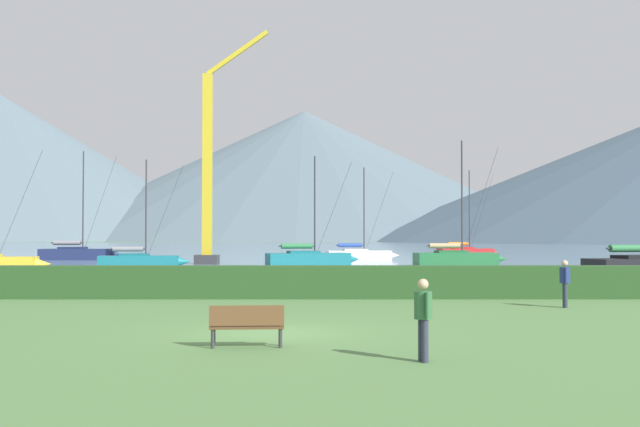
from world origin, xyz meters
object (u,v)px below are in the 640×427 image
object	(u,v)px
sailboat_slip_0	(308,258)
dock_crane	(208,179)
sailboat_slip_7	(456,258)
sailboat_slip_8	(139,261)
person_standing_walker	(422,313)
sailboat_slip_2	(77,253)
sailboat_slip_9	(465,252)
sailboat_slip_4	(359,254)
person_seated_viewer	(564,280)
park_bench_under_tree	(246,324)

from	to	relation	value
sailboat_slip_0	dock_crane	xyz separation A→B (m)	(-8.90, 4.55, 6.84)
sailboat_slip_7	sailboat_slip_0	bearing A→B (deg)	178.13
sailboat_slip_8	person_standing_walker	xyz separation A→B (m)	(15.92, -43.97, 0.40)
sailboat_slip_2	dock_crane	distance (m)	19.91
sailboat_slip_0	sailboat_slip_7	xyz separation A→B (m)	(12.31, 1.18, 0.02)
sailboat_slip_9	dock_crane	distance (m)	34.91
sailboat_slip_4	person_standing_walker	world-z (taller)	sailboat_slip_4
sailboat_slip_2	sailboat_slip_9	distance (m)	42.96
sailboat_slip_4	sailboat_slip_7	world-z (taller)	sailboat_slip_7
sailboat_slip_7	person_standing_walker	bearing A→B (deg)	-108.20
person_seated_viewer	sailboat_slip_4	bearing A→B (deg)	103.23
sailboat_slip_8	sailboat_slip_4	bearing A→B (deg)	36.08
sailboat_slip_0	sailboat_slip_2	xyz separation A→B (m)	(-23.92, 15.71, 0.05)
sailboat_slip_0	sailboat_slip_8	xyz separation A→B (m)	(-12.98, -3.71, -0.07)
person_standing_walker	sailboat_slip_8	bearing A→B (deg)	96.02
sailboat_slip_2	sailboat_slip_0	bearing A→B (deg)	-35.04
sailboat_slip_2	person_standing_walker	size ratio (longest dim) A/B	6.76
sailboat_slip_4	park_bench_under_tree	xyz separation A→B (m)	(-5.61, -59.37, -0.08)
sailboat_slip_4	park_bench_under_tree	bearing A→B (deg)	-101.75
person_standing_walker	dock_crane	world-z (taller)	dock_crane
sailboat_slip_7	sailboat_slip_9	distance (m)	25.40
sailboat_slip_8	sailboat_slip_2	bearing A→B (deg)	111.23
sailboat_slip_2	sailboat_slip_8	distance (m)	22.29
person_seated_viewer	dock_crane	xyz separation A→B (m)	(-18.31, 40.74, 6.51)
person_seated_viewer	dock_crane	bearing A→B (deg)	122.20
sailboat_slip_0	person_standing_walker	bearing A→B (deg)	-101.41
sailboat_slip_4	sailboat_slip_9	distance (m)	17.87
sailboat_slip_0	person_seated_viewer	xyz separation A→B (m)	(9.42, -36.19, 0.33)
sailboat_slip_0	sailboat_slip_9	size ratio (longest dim) A/B	0.90
sailboat_slip_2	person_seated_viewer	xyz separation A→B (m)	(33.34, -51.91, 0.28)
sailboat_slip_4	sailboat_slip_8	world-z (taller)	sailboat_slip_4
person_seated_viewer	dock_crane	size ratio (longest dim) A/B	0.08
sailboat_slip_0	person_standing_walker	distance (m)	47.77
sailboat_slip_2	park_bench_under_tree	xyz separation A→B (m)	(23.16, -61.43, -0.16)
sailboat_slip_2	sailboat_slip_8	size ratio (longest dim) A/B	1.33
sailboat_slip_0	dock_crane	world-z (taller)	dock_crane
sailboat_slip_0	sailboat_slip_8	bearing A→B (deg)	-178.98
sailboat_slip_2	park_bench_under_tree	size ratio (longest dim) A/B	6.59
sailboat_slip_7	dock_crane	distance (m)	22.53
sailboat_slip_0	person_standing_walker	size ratio (longest dim) A/B	5.48
sailboat_slip_0	person_standing_walker	xyz separation A→B (m)	(2.94, -47.68, 0.33)
person_standing_walker	sailboat_slip_4	bearing A→B (deg)	74.33
sailboat_slip_7	person_seated_viewer	size ratio (longest dim) A/B	6.34
person_seated_viewer	sailboat_slip_0	bearing A→B (deg)	112.59
sailboat_slip_9	sailboat_slip_7	bearing A→B (deg)	-113.76
park_bench_under_tree	person_seated_viewer	xyz separation A→B (m)	(10.17, 9.52, 0.44)
sailboat_slip_0	park_bench_under_tree	bearing A→B (deg)	-105.88
person_seated_viewer	person_standing_walker	xyz separation A→B (m)	(-6.48, -11.49, 0.00)
sailboat_slip_7	person_standing_walker	xyz separation A→B (m)	(-9.37, -48.86, 0.32)
sailboat_slip_7	park_bench_under_tree	bearing A→B (deg)	-112.91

